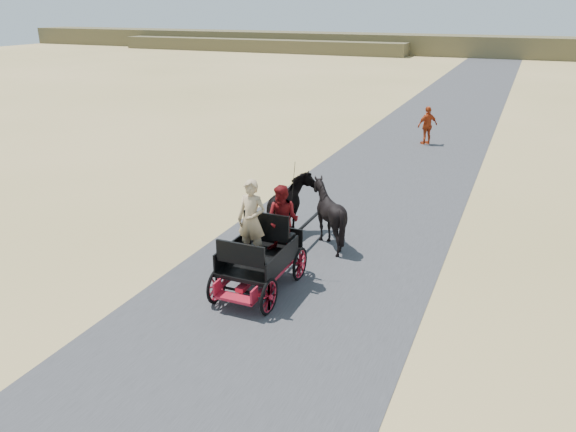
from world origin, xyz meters
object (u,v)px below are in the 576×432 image
at_px(horse_right, 328,214).
at_px(pedestrian, 427,125).
at_px(horse_left, 290,208).
at_px(carriage, 260,274).

bearing_deg(horse_right, pedestrian, -91.64).
height_order(horse_right, pedestrian, pedestrian).
xyz_separation_m(horse_right, pedestrian, (0.36, 12.55, 0.01)).
distance_m(horse_left, pedestrian, 12.63).
bearing_deg(carriage, horse_right, 79.61).
height_order(carriage, horse_left, horse_left).
height_order(horse_left, horse_right, horse_right).
xyz_separation_m(horse_left, horse_right, (1.10, 0.00, 0.00)).
distance_m(horse_left, horse_right, 1.10).
relative_size(horse_right, pedestrian, 0.98).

